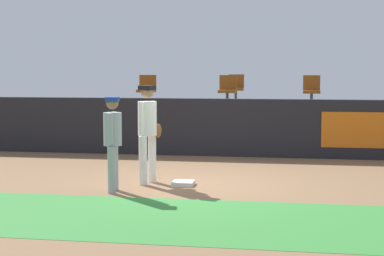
{
  "coord_description": "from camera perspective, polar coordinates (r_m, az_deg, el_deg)",
  "views": [
    {
      "loc": [
        2.0,
        -11.78,
        2.22
      ],
      "look_at": [
        -0.14,
        0.85,
        1.0
      ],
      "focal_mm": 59.1,
      "sensor_mm": 36.0,
      "label": 1
    }
  ],
  "objects": [
    {
      "name": "player_fielder_home",
      "position": [
        12.11,
        -4.01,
        0.08
      ],
      "size": [
        0.48,
        0.54,
        1.89
      ],
      "rotation": [
        0.0,
        0.0,
        -1.88
      ],
      "color": "white",
      "rests_on": "ground_plane"
    },
    {
      "name": "player_runner_visitor",
      "position": [
        11.36,
        -7.17,
        -0.83
      ],
      "size": [
        0.36,
        0.48,
        1.71
      ],
      "rotation": [
        0.0,
        0.0,
        -1.44
      ],
      "color": "#9EA3AD",
      "rests_on": "ground_plane"
    },
    {
      "name": "first_base",
      "position": [
        12.03,
        -0.8,
        -5.01
      ],
      "size": [
        0.4,
        0.4,
        0.08
      ],
      "primitive_type": "cube",
      "color": "white",
      "rests_on": "ground_plane"
    },
    {
      "name": "field_wall",
      "position": [
        15.94,
        2.43,
        0.06
      ],
      "size": [
        18.0,
        0.26,
        1.45
      ],
      "color": "black",
      "rests_on": "ground_plane"
    },
    {
      "name": "seat_back_center",
      "position": [
        19.09,
        3.99,
        3.74
      ],
      "size": [
        0.46,
        0.44,
        0.84
      ],
      "color": "#4C4C51",
      "rests_on": "bleacher_platform"
    },
    {
      "name": "seat_front_center",
      "position": [
        17.31,
        3.23,
        3.57
      ],
      "size": [
        0.47,
        0.44,
        0.84
      ],
      "color": "#4C4C51",
      "rests_on": "bleacher_platform"
    },
    {
      "name": "grass_foreground_strip",
      "position": [
        9.46,
        -2.89,
        -8.12
      ],
      "size": [
        18.0,
        2.8,
        0.01
      ],
      "primitive_type": "cube",
      "color": "#388438",
      "rests_on": "ground_plane"
    },
    {
      "name": "bleacher_platform",
      "position": [
        18.5,
        3.37,
        0.39
      ],
      "size": [
        18.0,
        4.8,
        1.18
      ],
      "primitive_type": "cube",
      "color": "#59595E",
      "rests_on": "ground_plane"
    },
    {
      "name": "ground_plane",
      "position": [
        12.15,
        -0.02,
        -5.09
      ],
      "size": [
        60.0,
        60.0,
        0.0
      ],
      "primitive_type": "plane",
      "color": "#846042"
    },
    {
      "name": "seat_front_left",
      "position": [
        17.7,
        -4.1,
        3.61
      ],
      "size": [
        0.48,
        0.44,
        0.84
      ],
      "color": "#4C4C51",
      "rests_on": "bleacher_platform"
    },
    {
      "name": "seat_front_right",
      "position": [
        17.2,
        10.74,
        3.47
      ],
      "size": [
        0.45,
        0.44,
        0.84
      ],
      "color": "#4C4C51",
      "rests_on": "bleacher_platform"
    }
  ]
}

